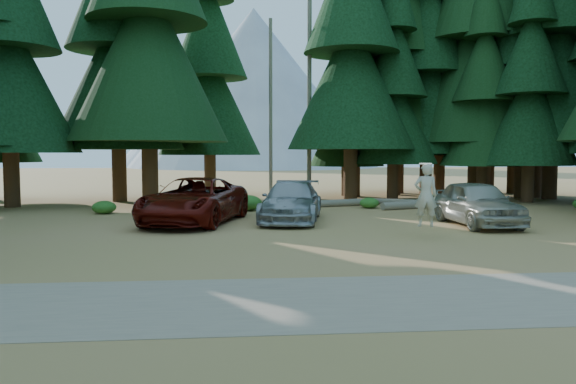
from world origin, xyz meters
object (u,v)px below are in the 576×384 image
(silver_minivan_center, at_px, (292,202))
(log_left, at_px, (319,204))
(red_pickup, at_px, (194,200))
(silver_minivan_right, at_px, (477,203))
(log_mid, at_px, (407,202))
(frisbee_player, at_px, (426,195))
(log_right, at_px, (432,204))

(silver_minivan_center, distance_m, log_left, 5.47)
(red_pickup, xyz_separation_m, silver_minivan_right, (9.81, -1.47, -0.04))
(log_left, bearing_deg, red_pickup, -152.90)
(red_pickup, bearing_deg, silver_minivan_center, 19.84)
(red_pickup, relative_size, silver_minivan_center, 1.17)
(log_mid, bearing_deg, frisbee_player, -77.16)
(frisbee_player, distance_m, log_mid, 10.62)
(silver_minivan_right, distance_m, log_right, 6.23)
(silver_minivan_right, relative_size, log_mid, 1.34)
(silver_minivan_center, height_order, silver_minivan_right, silver_minivan_right)
(red_pickup, bearing_deg, frisbee_player, -14.83)
(frisbee_player, bearing_deg, log_left, -71.04)
(silver_minivan_right, xyz_separation_m, log_left, (-4.50, 6.88, -0.61))
(red_pickup, relative_size, frisbee_player, 3.11)
(silver_minivan_right, bearing_deg, frisbee_player, -137.11)
(red_pickup, height_order, log_mid, red_pickup)
(silver_minivan_right, bearing_deg, silver_minivan_center, 163.33)
(silver_minivan_center, xyz_separation_m, log_right, (6.88, 4.43, -0.55))
(silver_minivan_right, bearing_deg, log_right, 83.32)
(log_left, distance_m, log_mid, 4.44)
(log_left, distance_m, log_right, 5.15)
(red_pickup, height_order, log_left, red_pickup)
(red_pickup, bearing_deg, log_mid, 47.64)
(log_left, bearing_deg, log_right, -26.33)
(red_pickup, distance_m, silver_minivan_center, 3.53)
(silver_minivan_center, distance_m, frisbee_player, 5.68)
(log_mid, bearing_deg, log_right, -35.86)
(silver_minivan_center, xyz_separation_m, log_mid, (6.17, 5.83, -0.58))
(silver_minivan_right, relative_size, frisbee_player, 2.43)
(red_pickup, distance_m, frisbee_player, 8.20)
(red_pickup, distance_m, log_left, 7.60)
(red_pickup, bearing_deg, log_right, 39.76)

